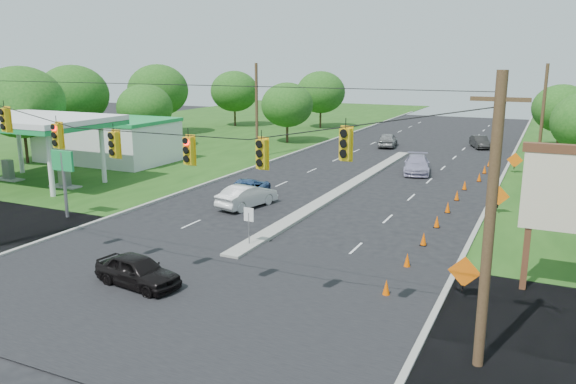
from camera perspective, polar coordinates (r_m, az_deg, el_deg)
The scene contains 39 objects.
ground at distance 24.04m, azimuth -11.04°, elevation -9.65°, with size 160.00×160.00×0.00m, color black.
grass_left at distance 58.22m, azimuth -23.42°, elevation 3.00°, with size 40.00×160.00×0.06m, color #1E4714.
cross_street at distance 24.04m, azimuth -11.04°, elevation -9.65°, with size 160.00×14.00×0.02m, color black.
curb_left at distance 53.97m, azimuth -0.89°, elevation 3.37°, with size 0.25×110.00×0.16m, color gray.
curb_right at distance 48.70m, azimuth 20.97°, elevation 1.41°, with size 0.25×110.00×0.16m, color gray.
median at distance 41.98m, azimuth 6.07°, elevation 0.44°, with size 1.00×34.00×0.18m, color gray.
median_sign at distance 28.31m, azimuth -4.00°, elevation -2.76°, with size 0.55×0.06×2.05m.
signal_span at distance 21.86m, azimuth -13.26°, elevation 1.59°, with size 25.60×0.32×9.00m.
utility_pole_far_left at distance 54.48m, azimuth -3.20°, elevation 8.22°, with size 0.28×0.28×9.00m, color #422D1C.
utility_pole_far_right at distance 52.92m, azimuth 24.43°, elevation 6.92°, with size 0.28×0.28×9.00m, color #422D1C.
gas_station at distance 53.44m, azimuth -18.92°, elevation 5.35°, with size 18.40×19.70×5.20m.
pylon_sign at distance 24.48m, azimuth 26.83°, elevation -0.60°, with size 5.90×2.30×6.12m.
cone_0 at distance 23.17m, azimuth 9.95°, elevation -9.56°, with size 0.32×0.32×0.70m, color #EF5601.
cone_1 at distance 26.35m, azimuth 12.02°, elevation -6.81°, with size 0.32×0.32×0.70m, color #EF5601.
cone_2 at distance 29.59m, azimuth 13.62°, elevation -4.65°, with size 0.32×0.32×0.70m, color #EF5601.
cone_3 at distance 32.89m, azimuth 14.89°, elevation -2.92°, with size 0.32×0.32×0.70m, color #EF5601.
cone_4 at distance 36.23m, azimuth 15.92°, elevation -1.50°, with size 0.32×0.32×0.70m, color #EF5601.
cone_5 at distance 39.59m, azimuth 16.78°, elevation -0.32°, with size 0.32×0.32×0.70m, color #EF5601.
cone_6 at distance 42.98m, azimuth 17.51°, elevation 0.67°, with size 0.32×0.32×0.70m, color #EF5601.
cone_7 at distance 46.32m, azimuth 18.86°, elevation 1.44°, with size 0.32×0.32×0.70m, color #EF5601.
cone_8 at distance 49.74m, azimuth 19.35°, elevation 2.18°, with size 0.32×0.32×0.70m, color #EF5601.
cone_9 at distance 53.17m, azimuth 19.77°, elevation 2.82°, with size 0.32×0.32×0.70m, color #EF5601.
work_sign_0 at distance 23.33m, azimuth 17.47°, elevation -7.88°, with size 1.27×0.58×1.37m.
work_sign_1 at distance 36.71m, azimuth 20.61°, elevation -0.46°, with size 1.27×0.58×1.37m.
work_sign_2 at distance 50.43m, azimuth 22.05°, elevation 2.96°, with size 1.27×0.58×1.37m.
tree_1 at distance 56.31m, azimuth -25.47°, elevation 8.24°, with size 7.56×7.56×8.82m.
tree_2 at distance 62.06m, azimuth -14.34°, elevation 8.29°, with size 5.88×5.88×6.86m.
tree_3 at distance 73.50m, azimuth -13.07°, elevation 10.04°, with size 7.56×7.56×8.82m.
tree_4 at distance 81.18m, azimuth -5.47°, elevation 10.15°, with size 6.72×6.72×7.84m.
tree_5 at distance 64.06m, azimuth -0.08°, elevation 8.84°, with size 5.88×5.88×6.86m.
tree_6 at distance 78.53m, azimuth 3.35°, elevation 10.09°, with size 6.72×6.72×7.84m.
tree_12 at distance 65.88m, azimuth 26.02°, elevation 7.64°, with size 5.88×5.88×6.86m.
tree_14 at distance 65.94m, azimuth -20.98°, elevation 9.19°, with size 7.56×7.56×8.82m.
black_sedan at distance 24.47m, azimuth -15.03°, elevation -7.74°, with size 1.61×3.99×1.36m, color black.
white_sedan at distance 36.18m, azimuth -4.17°, elevation -0.41°, with size 1.56×4.47×1.47m, color silver.
blue_pickup at distance 38.40m, azimuth -4.11°, elevation 0.34°, with size 2.32×5.04×1.40m, color navy.
silver_car_far at distance 48.27m, azimuth 12.96°, elevation 2.74°, with size 2.07×5.08×1.48m, color #A49CBD.
silver_car_oncoming at distance 62.47m, azimuth 10.10°, elevation 5.23°, with size 1.81×4.50×1.53m, color gray.
dark_car_receding at distance 64.19m, azimuth 18.91°, elevation 4.83°, with size 1.39×3.98×1.31m, color black.
Camera 1 is at (13.39, -17.70, 9.25)m, focal length 35.00 mm.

